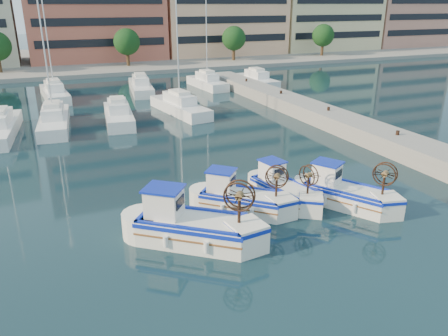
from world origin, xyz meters
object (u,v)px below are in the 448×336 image
fishing_boat_a (190,225)px  fishing_boat_b (240,198)px  fishing_boat_d (344,192)px  fishing_boat_c (283,188)px

fishing_boat_a → fishing_boat_b: size_ratio=1.21×
fishing_boat_d → fishing_boat_c: bearing=115.2°
fishing_boat_c → fishing_boat_d: bearing=-46.3°
fishing_boat_b → fishing_boat_c: size_ratio=1.00×
fishing_boat_c → fishing_boat_d: size_ratio=0.92×
fishing_boat_d → fishing_boat_a: bearing=152.2°
fishing_boat_a → fishing_boat_c: fishing_boat_a is taller
fishing_boat_a → fishing_boat_d: fishing_boat_a is taller
fishing_boat_c → fishing_boat_b: bearing=173.0°
fishing_boat_b → fishing_boat_d: (5.19, -1.49, 0.02)m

